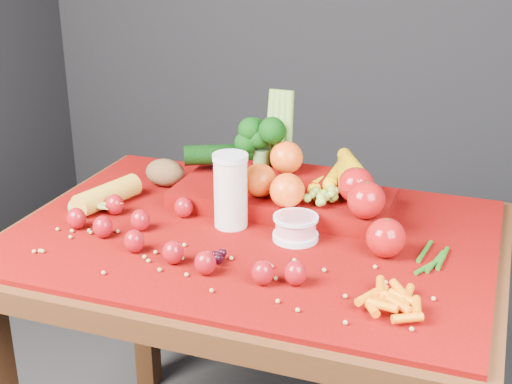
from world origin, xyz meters
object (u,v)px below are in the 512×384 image
(produce_mound, at_px, (293,186))
(yogurt_bowl, at_px, (296,227))
(milk_glass, at_px, (231,188))
(table, at_px, (253,274))

(produce_mound, bearing_deg, yogurt_bowl, -70.82)
(milk_glass, xyz_separation_m, produce_mound, (0.11, 0.14, -0.03))
(table, xyz_separation_m, yogurt_bowl, (0.10, -0.01, 0.14))
(table, bearing_deg, yogurt_bowl, -3.25)
(table, height_order, yogurt_bowl, yogurt_bowl)
(table, distance_m, yogurt_bowl, 0.17)
(milk_glass, distance_m, yogurt_bowl, 0.17)
(milk_glass, height_order, yogurt_bowl, milk_glass)
(milk_glass, xyz_separation_m, yogurt_bowl, (0.16, -0.02, -0.06))
(milk_glass, relative_size, produce_mound, 0.28)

